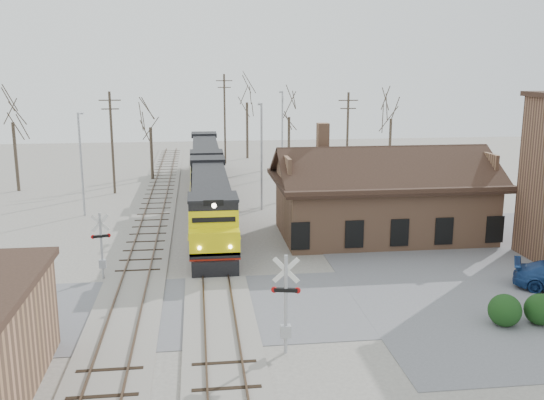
% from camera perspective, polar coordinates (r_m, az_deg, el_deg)
% --- Properties ---
extents(ground, '(140.00, 140.00, 0.00)m').
position_cam_1_polar(ground, '(30.79, -5.05, -10.10)').
color(ground, '#A39D93').
rests_on(ground, ground).
extents(road, '(60.00, 9.00, 0.03)m').
position_cam_1_polar(road, '(30.78, -5.05, -10.07)').
color(road, slate).
rests_on(road, ground).
extents(parking_lot, '(22.00, 26.00, 0.03)m').
position_cam_1_polar(parking_lot, '(39.32, 22.07, -5.90)').
color(parking_lot, slate).
rests_on(parking_lot, ground).
extents(track_main, '(3.40, 90.00, 0.24)m').
position_cam_1_polar(track_main, '(44.99, -5.79, -2.72)').
color(track_main, '#A39D93').
rests_on(track_main, ground).
extents(track_siding, '(3.40, 90.00, 0.24)m').
position_cam_1_polar(track_siding, '(45.13, -11.51, -2.86)').
color(track_siding, '#A39D93').
rests_on(track_siding, ground).
extents(depot, '(15.20, 9.31, 7.90)m').
position_cam_1_polar(depot, '(43.45, 10.26, -0.22)').
color(depot, '#996B4F').
rests_on(depot, ground).
extents(locomotive_lead, '(2.91, 19.47, 4.32)m').
position_cam_1_polar(locomotive_lead, '(42.97, -5.80, -0.41)').
color(locomotive_lead, black).
rests_on(locomotive_lead, ground).
extents(locomotive_trailing, '(2.91, 19.47, 4.09)m').
position_cam_1_polar(locomotive_trailing, '(62.37, -6.26, 3.59)').
color(locomotive_trailing, black).
rests_on(locomotive_trailing, ground).
extents(crossbuck_near, '(1.21, 0.35, 4.29)m').
position_cam_1_polar(crossbuck_near, '(25.46, 1.31, -10.13)').
color(crossbuck_near, '#A5A8AD').
rests_on(crossbuck_near, ground).
extents(crossbuck_far, '(1.08, 0.35, 3.82)m').
position_cam_1_polar(crossbuck_far, '(35.50, -15.75, -4.34)').
color(crossbuck_far, '#A5A8AD').
rests_on(crossbuck_far, ground).
extents(hedge_a, '(1.52, 1.52, 1.52)m').
position_cam_1_polar(hedge_a, '(30.41, 21.06, -9.67)').
color(hedge_a, black).
rests_on(hedge_a, ground).
extents(hedge_b, '(1.48, 1.48, 1.48)m').
position_cam_1_polar(hedge_b, '(31.20, 23.95, -9.40)').
color(hedge_b, black).
rests_on(hedge_b, ground).
extents(streetlight_a, '(0.25, 2.04, 8.28)m').
position_cam_1_polar(streetlight_a, '(50.62, -17.51, 3.79)').
color(streetlight_a, '#A5A8AD').
rests_on(streetlight_a, ground).
extents(streetlight_b, '(0.25, 2.04, 8.88)m').
position_cam_1_polar(streetlight_b, '(50.32, -1.00, 4.67)').
color(streetlight_b, '#A5A8AD').
rests_on(streetlight_b, ground).
extents(streetlight_c, '(0.25, 2.04, 9.23)m').
position_cam_1_polar(streetlight_c, '(66.34, 0.96, 6.70)').
color(streetlight_c, '#A5A8AD').
rests_on(streetlight_c, ground).
extents(utility_pole_a, '(2.00, 0.24, 9.56)m').
position_cam_1_polar(utility_pole_a, '(58.74, -14.82, 5.40)').
color(utility_pole_a, '#382D23').
rests_on(utility_pole_a, ground).
extents(utility_pole_b, '(2.00, 0.24, 10.93)m').
position_cam_1_polar(utility_pole_b, '(75.17, -4.47, 7.75)').
color(utility_pole_b, '#382D23').
rests_on(utility_pole_b, ground).
extents(utility_pole_c, '(2.00, 0.24, 9.30)m').
position_cam_1_polar(utility_pole_c, '(61.83, 7.11, 5.93)').
color(utility_pole_c, '#382D23').
rests_on(utility_pole_c, ground).
extents(tree_a, '(4.42, 4.42, 10.82)m').
position_cam_1_polar(tree_a, '(62.80, -23.30, 7.72)').
color(tree_a, '#382D23').
rests_on(tree_a, ground).
extents(tree_b, '(3.71, 3.71, 9.10)m').
position_cam_1_polar(tree_b, '(65.12, -11.40, 7.52)').
color(tree_b, '#382D23').
rests_on(tree_b, ground).
extents(tree_c, '(4.85, 4.85, 11.89)m').
position_cam_1_polar(tree_c, '(79.29, -2.38, 10.03)').
color(tree_c, '#382D23').
rests_on(tree_c, ground).
extents(tree_d, '(3.93, 3.93, 9.63)m').
position_cam_1_polar(tree_d, '(73.12, 1.62, 8.56)').
color(tree_d, '#382D23').
rests_on(tree_d, ground).
extents(tree_e, '(4.05, 4.05, 9.93)m').
position_cam_1_polar(tree_e, '(69.73, 11.17, 8.33)').
color(tree_e, '#382D23').
rests_on(tree_e, ground).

